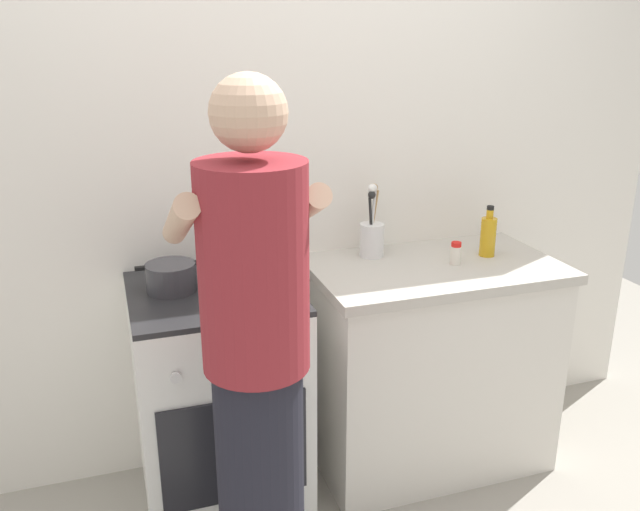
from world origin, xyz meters
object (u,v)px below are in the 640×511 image
at_px(pot, 171,277).
at_px(spice_bottle, 456,253).
at_px(stove_range, 219,399).
at_px(mixing_bowl, 251,276).
at_px(utensil_crock, 372,235).
at_px(person, 257,377).
at_px(oil_bottle, 488,235).

distance_m(pot, spice_bottle, 1.12).
height_order(stove_range, mixing_bowl, mixing_bowl).
distance_m(utensil_crock, spice_bottle, 0.35).
bearing_deg(person, oil_bottle, 29.10).
distance_m(mixing_bowl, utensil_crock, 0.59).
height_order(stove_range, person, person).
xyz_separation_m(pot, utensil_crock, (0.83, 0.13, 0.04)).
xyz_separation_m(stove_range, spice_bottle, (0.97, -0.02, 0.50)).
relative_size(spice_bottle, oil_bottle, 0.43).
xyz_separation_m(spice_bottle, oil_bottle, (0.18, 0.05, 0.04)).
bearing_deg(spice_bottle, pot, 176.45).
relative_size(spice_bottle, person, 0.05).
bearing_deg(person, mixing_bowl, 78.50).
height_order(utensil_crock, person, person).
xyz_separation_m(mixing_bowl, person, (-0.12, -0.58, -0.09)).
relative_size(stove_range, mixing_bowl, 3.08).
height_order(pot, utensil_crock, utensil_crock).
bearing_deg(spice_bottle, stove_range, 178.68).
distance_m(pot, person, 0.67).
bearing_deg(pot, person, -75.82).
relative_size(mixing_bowl, spice_bottle, 3.15).
height_order(spice_bottle, person, person).
bearing_deg(pot, spice_bottle, -3.55).
height_order(utensil_crock, oil_bottle, utensil_crock).
height_order(pot, oil_bottle, oil_bottle).
bearing_deg(oil_bottle, pot, 179.37).
distance_m(oil_bottle, person, 1.30).
relative_size(pot, spice_bottle, 2.65).
relative_size(stove_range, utensil_crock, 2.94).
bearing_deg(oil_bottle, utensil_crock, 162.60).
xyz_separation_m(stove_range, oil_bottle, (1.15, 0.03, 0.54)).
relative_size(utensil_crock, oil_bottle, 1.44).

